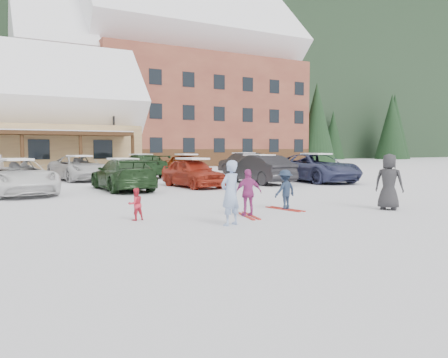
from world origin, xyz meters
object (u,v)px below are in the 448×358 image
child_magenta (248,193)px  parked_car_4 (192,173)px  lamp_post (114,131)px  child_navy (285,190)px  parked_car_12 (186,165)px  toddler_red (136,204)px  parked_car_6 (316,168)px  parked_car_13 (244,164)px  parked_car_10 (79,168)px  alpine_hotel (178,90)px  adult_skier (230,193)px  parked_car_11 (141,166)px  parked_car_2 (17,177)px  parked_car_5 (259,169)px  bystander_dark (389,182)px  parked_car_3 (123,175)px

child_magenta → parked_car_4: bearing=-92.0°
lamp_post → child_navy: 23.60m
child_navy → parked_car_12: size_ratio=0.28×
toddler_red → parked_car_4: bearing=-131.5°
parked_car_6 → toddler_red: bearing=-145.9°
parked_car_13 → parked_car_10: bearing=1.0°
parked_car_12 → alpine_hotel: bearing=66.7°
parked_car_6 → parked_car_10: (-11.41, 7.35, -0.07)m
toddler_red → parked_car_12: size_ratio=0.19×
alpine_hotel → adult_skier: alpine_hotel is taller
alpine_hotel → child_magenta: size_ratio=24.18×
toddler_red → parked_car_11: bearing=-116.6°
parked_car_2 → parked_car_12: 13.38m
parked_car_5 → parked_car_11: parked_car_5 is taller
adult_skier → child_magenta: (1.13, 1.00, -0.14)m
alpine_hotel → parked_car_6: alpine_hotel is taller
parked_car_2 → parked_car_5: 11.64m
bystander_dark → parked_car_4: bystander_dark is taller
parked_car_2 → parked_car_11: 11.18m
alpine_hotel → parked_car_12: alpine_hotel is taller
toddler_red → parked_car_5: parked_car_5 is taller
parked_car_10 → parked_car_12: 7.25m
alpine_hotel → parked_car_6: size_ratio=5.56×
parked_car_3 → parked_car_13: (11.02, 7.88, 0.07)m
lamp_post → parked_car_4: size_ratio=1.39×
alpine_hotel → bystander_dark: 40.42m
parked_car_3 → adult_skier: bearing=88.0°
adult_skier → parked_car_5: (7.54, 10.31, -0.03)m
toddler_red → child_navy: (4.61, -0.21, 0.19)m
parked_car_2 → parked_car_3: 4.26m
toddler_red → child_magenta: child_magenta is taller
parked_car_4 → bystander_dark: bearing=-84.5°
adult_skier → toddler_red: bearing=-63.4°
child_magenta → parked_car_5: size_ratio=0.28×
parked_car_12 → bystander_dark: bearing=-95.8°
parked_car_11 → bystander_dark: bearing=90.4°
child_magenta → parked_car_11: bearing=-85.2°
parked_car_5 → alpine_hotel: bearing=-105.8°
parked_car_2 → adult_skier: bearing=-76.8°
adult_skier → parked_car_3: size_ratio=0.33×
child_magenta → parked_car_4: 9.34m
child_magenta → parked_car_10: (-1.57, 16.14, 0.07)m
adult_skier → parked_car_10: (-0.45, 17.13, -0.07)m
alpine_hotel → parked_car_5: alpine_hotel is taller
parked_car_6 → parked_car_5: bearing=173.5°
parked_car_4 → parked_car_13: 11.00m
toddler_red → bystander_dark: bearing=158.2°
parked_car_10 → bystander_dark: bearing=-80.0°
lamp_post → parked_car_10: 9.24m
child_magenta → parked_car_12: parked_car_12 is taller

